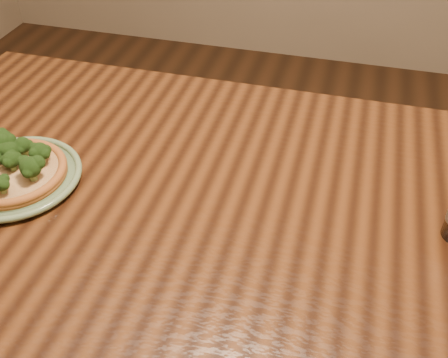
# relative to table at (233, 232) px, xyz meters

# --- Properties ---
(table) EXTENTS (1.60, 0.90, 0.75)m
(table) POSITION_rel_table_xyz_m (0.00, 0.00, 0.00)
(table) COLOR #48240F
(table) RESTS_ON ground
(plate) EXTENTS (0.27, 0.27, 0.02)m
(plate) POSITION_rel_table_xyz_m (-0.45, -0.06, 0.10)
(plate) COLOR #657B55
(plate) RESTS_ON table
(pizza) EXTENTS (0.22, 0.22, 0.07)m
(pizza) POSITION_rel_table_xyz_m (-0.45, -0.06, 0.12)
(pizza) COLOR #A45B25
(pizza) RESTS_ON plate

